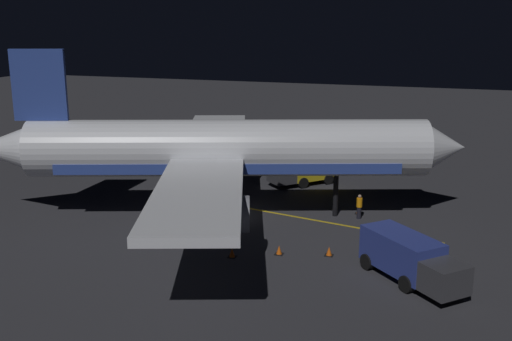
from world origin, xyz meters
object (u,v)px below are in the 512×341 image
(airliner, at_px, (220,151))
(traffic_cone_near_left, at_px, (232,253))
(catering_truck, at_px, (303,170))
(traffic_cone_under_wing, at_px, (329,252))
(traffic_cone_far, at_px, (279,250))
(baggage_truck, at_px, (409,259))
(traffic_cone_near_right, at_px, (359,210))
(ground_crew_worker, at_px, (359,206))

(airliner, relative_size, traffic_cone_near_left, 60.86)
(catering_truck, distance_m, traffic_cone_under_wing, 15.89)
(traffic_cone_far, bearing_deg, baggage_truck, 79.42)
(catering_truck, distance_m, traffic_cone_near_right, 8.70)
(traffic_cone_near_left, height_order, traffic_cone_near_right, same)
(baggage_truck, relative_size, catering_truck, 1.13)
(ground_crew_worker, height_order, traffic_cone_under_wing, ground_crew_worker)
(traffic_cone_far, bearing_deg, catering_truck, -170.83)
(traffic_cone_under_wing, bearing_deg, traffic_cone_far, -75.25)
(airliner, relative_size, traffic_cone_near_right, 60.86)
(airliner, height_order, ground_crew_worker, airliner)
(baggage_truck, distance_m, traffic_cone_near_left, 10.13)
(traffic_cone_near_left, distance_m, traffic_cone_under_wing, 5.73)
(baggage_truck, bearing_deg, traffic_cone_far, -100.58)
(ground_crew_worker, bearing_deg, airliner, -74.46)
(traffic_cone_near_right, bearing_deg, airliner, -68.18)
(ground_crew_worker, bearing_deg, traffic_cone_near_left, -31.97)
(airliner, xyz_separation_m, traffic_cone_under_wing, (4.81, 8.79, -4.50))
(ground_crew_worker, xyz_separation_m, traffic_cone_near_left, (9.47, -5.91, -0.64))
(airliner, distance_m, traffic_cone_far, 9.30)
(traffic_cone_far, bearing_deg, traffic_cone_under_wing, 104.75)
(airliner, distance_m, traffic_cone_under_wing, 10.98)
(baggage_truck, relative_size, traffic_cone_near_right, 11.03)
(ground_crew_worker, bearing_deg, traffic_cone_far, -22.71)
(baggage_truck, distance_m, traffic_cone_under_wing, 5.30)
(catering_truck, bearing_deg, traffic_cone_under_wing, 19.85)
(baggage_truck, bearing_deg, catering_truck, -149.38)
(catering_truck, xyz_separation_m, traffic_cone_far, (15.67, 2.53, -0.97))
(baggage_truck, xyz_separation_m, traffic_cone_far, (-1.42, -7.58, -1.01))
(baggage_truck, bearing_deg, traffic_cone_near_left, -90.65)
(traffic_cone_near_left, relative_size, traffic_cone_under_wing, 1.00)
(ground_crew_worker, height_order, traffic_cone_near_left, ground_crew_worker)
(baggage_truck, xyz_separation_m, traffic_cone_near_right, (-10.65, -4.35, -1.01))
(airliner, xyz_separation_m, traffic_cone_far, (5.57, 5.93, -4.50))
(traffic_cone_far, bearing_deg, airliner, -133.19)
(traffic_cone_under_wing, bearing_deg, airliner, -118.72)
(airliner, bearing_deg, traffic_cone_far, 46.81)
(traffic_cone_under_wing, height_order, traffic_cone_far, same)
(airliner, xyz_separation_m, catering_truck, (-10.11, 3.40, -3.53))
(baggage_truck, distance_m, traffic_cone_far, 7.78)
(ground_crew_worker, xyz_separation_m, traffic_cone_under_wing, (7.41, -0.56, -0.64))
(catering_truck, bearing_deg, traffic_cone_near_right, 41.84)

